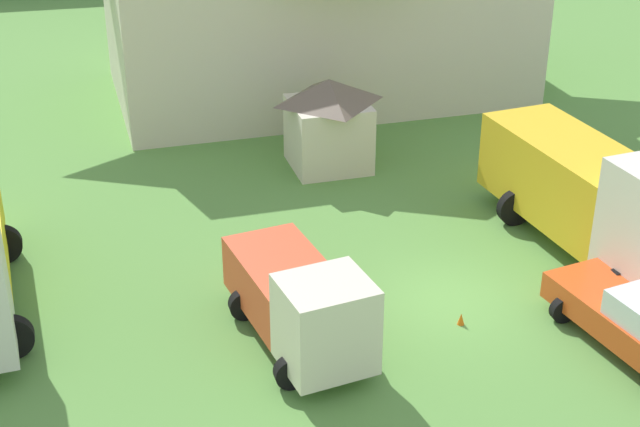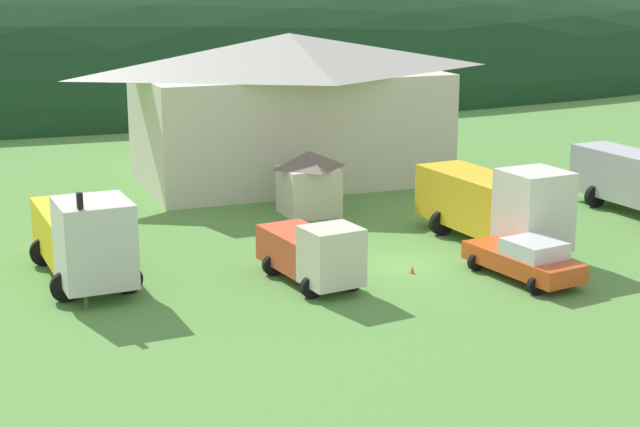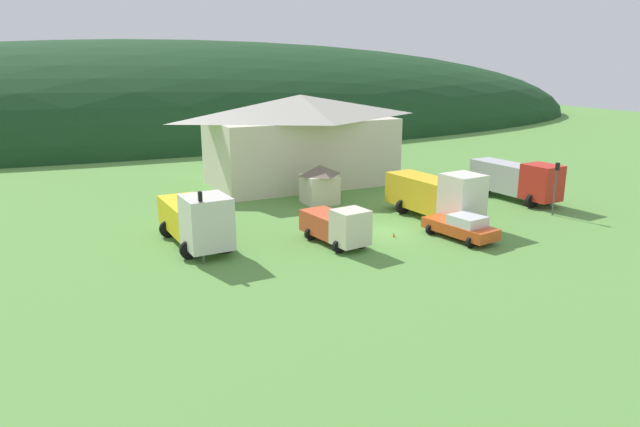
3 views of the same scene
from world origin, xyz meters
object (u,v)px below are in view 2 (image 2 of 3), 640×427
at_px(service_pickup_orange, 525,259).
at_px(play_shed_cream, 309,182).
at_px(traffic_cone_near_pickup, 336,254).
at_px(traffic_cone_mid_row, 412,273).
at_px(flatbed_truck_yellow, 84,236).
at_px(traffic_light_west, 82,239).
at_px(light_truck_cream, 313,252).
at_px(depot_building, 289,106).
at_px(heavy_rig_striped, 496,203).

bearing_deg(service_pickup_orange, play_shed_cream, -171.18).
bearing_deg(traffic_cone_near_pickup, traffic_cone_mid_row, -63.48).
distance_m(flatbed_truck_yellow, traffic_light_west, 3.35).
bearing_deg(traffic_cone_near_pickup, service_pickup_orange, -46.93).
xyz_separation_m(light_truck_cream, service_pickup_orange, (7.71, -2.42, -0.43)).
xyz_separation_m(depot_building, flatbed_truck_yellow, (-13.35, -14.33, -2.42)).
bearing_deg(heavy_rig_striped, play_shed_cream, -151.46).
xyz_separation_m(light_truck_cream, traffic_light_west, (-8.40, 0.24, 1.31)).
xyz_separation_m(flatbed_truck_yellow, heavy_rig_striped, (17.02, -1.40, 0.10)).
distance_m(play_shed_cream, traffic_light_west, 15.64).
distance_m(light_truck_cream, traffic_light_west, 8.50).
bearing_deg(service_pickup_orange, heavy_rig_striped, 153.79).
bearing_deg(service_pickup_orange, traffic_cone_mid_row, -130.78).
height_order(light_truck_cream, traffic_cone_mid_row, light_truck_cream).
height_order(play_shed_cream, service_pickup_orange, play_shed_cream).
bearing_deg(traffic_light_west, traffic_cone_near_pickup, 16.16).
bearing_deg(traffic_cone_mid_row, heavy_rig_striped, 23.93).
bearing_deg(service_pickup_orange, depot_building, 177.43).
bearing_deg(depot_building, service_pickup_orange, -83.57).
distance_m(light_truck_cream, traffic_cone_near_pickup, 4.26).
bearing_deg(traffic_light_west, play_shed_cream, 39.37).
distance_m(play_shed_cream, service_pickup_orange, 13.22).
distance_m(depot_building, service_pickup_orange, 20.62).
xyz_separation_m(depot_building, light_truck_cream, (-5.43, -17.79, -2.94)).
distance_m(flatbed_truck_yellow, traffic_cone_mid_row, 12.65).
distance_m(traffic_cone_near_pickup, traffic_cone_mid_row, 3.93).
xyz_separation_m(flatbed_truck_yellow, service_pickup_orange, (15.63, -5.89, -0.95)).
bearing_deg(traffic_light_west, light_truck_cream, -1.65).
relative_size(light_truck_cream, service_pickup_orange, 1.03).
height_order(depot_building, heavy_rig_striped, depot_building).
height_order(light_truck_cream, traffic_light_west, traffic_light_west).
relative_size(service_pickup_orange, traffic_cone_mid_row, 8.22).
xyz_separation_m(service_pickup_orange, traffic_cone_near_pickup, (-5.39, 5.77, -0.83)).
bearing_deg(traffic_cone_mid_row, flatbed_truck_yellow, 163.16).
relative_size(depot_building, play_shed_cream, 5.62).
height_order(play_shed_cream, flatbed_truck_yellow, flatbed_truck_yellow).
distance_m(service_pickup_orange, traffic_cone_mid_row, 4.36).
xyz_separation_m(heavy_rig_striped, traffic_cone_near_pickup, (-6.79, 1.28, -1.88)).
relative_size(depot_building, heavy_rig_striped, 2.09).
height_order(flatbed_truck_yellow, traffic_cone_mid_row, flatbed_truck_yellow).
xyz_separation_m(play_shed_cream, heavy_rig_striped, (5.43, -8.08, 0.27)).
height_order(flatbed_truck_yellow, light_truck_cream, flatbed_truck_yellow).
height_order(service_pickup_orange, traffic_cone_mid_row, service_pickup_orange).
bearing_deg(traffic_cone_mid_row, play_shed_cream, 92.22).
bearing_deg(light_truck_cream, flatbed_truck_yellow, -121.48).
distance_m(depot_building, traffic_light_west, 22.40).
height_order(depot_building, traffic_light_west, depot_building).
bearing_deg(traffic_cone_near_pickup, light_truck_cream, -124.70).
bearing_deg(depot_building, traffic_cone_near_pickup, -102.17).
distance_m(heavy_rig_striped, traffic_light_west, 17.61).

